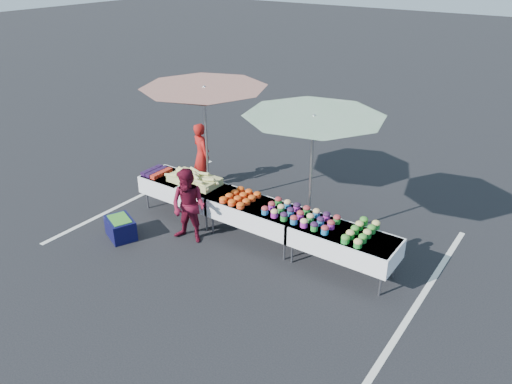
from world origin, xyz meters
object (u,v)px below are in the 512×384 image
Objects in this scene: table_left at (184,188)px; vendor at (202,155)px; storage_bin at (121,228)px; table_center at (256,212)px; umbrella_left at (204,98)px; umbrella_right at (313,127)px; table_right at (343,241)px; customer at (189,206)px.

table_left is 1.23× the size of vendor.
table_center is at bearing 56.47° from storage_bin.
umbrella_left reaches higher than umbrella_right.
umbrella_right reaches higher than table_left.
table_left reaches higher than storage_bin.
table_left is 2.51× the size of storage_bin.
table_right reaches higher than storage_bin.
customer is at bearing 148.36° from vendor.
customer is (-1.00, -0.75, 0.14)m from table_center.
table_right is at bearing 42.84° from storage_bin.
umbrella_right is (3.27, -0.80, 1.53)m from vendor.
table_right is at bearing -173.26° from vendor.
table_center is 1.00× the size of table_right.
umbrella_right is at bearing -3.48° from umbrella_left.
table_left is at bearing 180.00° from table_right.
customer is 0.55× the size of umbrella_left.
umbrella_left reaches higher than storage_bin.
customer is at bearing -147.05° from umbrella_right.
table_center is 1.23× the size of vendor.
vendor is 1.04× the size of customer.
umbrella_left is at bearing 176.52° from umbrella_right.
table_left is 3.60m from table_right.
customer is (1.40, -2.01, -0.03)m from vendor.
table_center is 0.65× the size of umbrella_right.
vendor is at bearing 115.02° from customer.
storage_bin is at bearing -103.42° from umbrella_left.
table_center is at bearing 26.96° from customer.
customer is at bearing -63.62° from umbrella_left.
vendor is (-0.60, 1.26, 0.17)m from table_left.
umbrella_left is (0.73, -0.64, 1.60)m from vendor.
storage_bin is (0.24, -2.70, -0.55)m from vendor.
table_right is at bearing 0.00° from table_center.
table_right is (1.80, 0.00, 0.00)m from table_center.
umbrella_left is at bearing 161.91° from vendor.
umbrella_left is (-0.68, 1.37, 1.64)m from customer.
umbrella_right reaches higher than customer.
table_right is 4.24m from storage_bin.
table_right is at bearing -26.40° from umbrella_right.
table_left and table_center have the same top height.
storage_bin is at bearing 118.43° from vendor.
table_right is 0.71× the size of umbrella_left.
table_center is 1.96m from umbrella_right.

